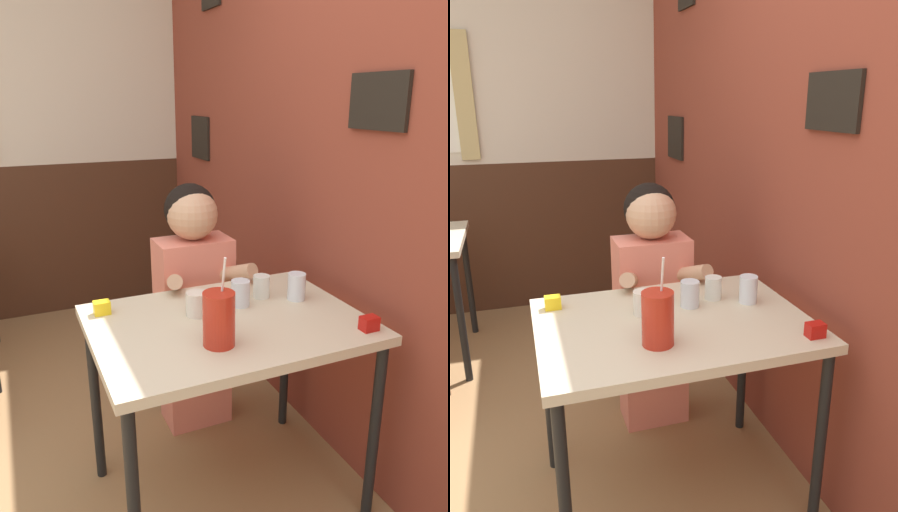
# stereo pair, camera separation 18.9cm
# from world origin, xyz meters

# --- Properties ---
(brick_wall_right) EXTENTS (0.08, 4.60, 2.70)m
(brick_wall_right) POSITION_xyz_m (1.26, 1.30, 1.35)
(brick_wall_right) COLOR brown
(brick_wall_right) RESTS_ON ground_plane
(main_table) EXTENTS (0.97, 0.72, 0.78)m
(main_table) POSITION_xyz_m (0.67, 0.41, 0.70)
(main_table) COLOR beige
(main_table) RESTS_ON ground_plane
(person_seated) EXTENTS (0.42, 0.42, 1.19)m
(person_seated) POSITION_xyz_m (0.74, 0.94, 0.65)
(person_seated) COLOR #EA7F6B
(person_seated) RESTS_ON ground_plane
(cocktail_pitcher) EXTENTS (0.11, 0.11, 0.30)m
(cocktail_pitcher) POSITION_xyz_m (0.57, 0.25, 0.87)
(cocktail_pitcher) COLOR #B22819
(cocktail_pitcher) RESTS_ON main_table
(glass_near_pitcher) EXTENTS (0.07, 0.07, 0.11)m
(glass_near_pitcher) POSITION_xyz_m (1.00, 0.47, 0.83)
(glass_near_pitcher) COLOR silver
(glass_near_pitcher) RESTS_ON main_table
(glass_center) EXTENTS (0.07, 0.07, 0.09)m
(glass_center) POSITION_xyz_m (0.88, 0.55, 0.82)
(glass_center) COLOR silver
(glass_center) RESTS_ON main_table
(glass_far_side) EXTENTS (0.08, 0.08, 0.09)m
(glass_far_side) POSITION_xyz_m (0.58, 0.49, 0.82)
(glass_far_side) COLOR silver
(glass_far_side) RESTS_ON main_table
(glass_by_brick) EXTENTS (0.07, 0.07, 0.10)m
(glass_by_brick) POSITION_xyz_m (0.77, 0.51, 0.83)
(glass_by_brick) COLOR silver
(glass_by_brick) RESTS_ON main_table
(condiment_ketchup) EXTENTS (0.06, 0.04, 0.05)m
(condiment_ketchup) POSITION_xyz_m (1.08, 0.13, 0.80)
(condiment_ketchup) COLOR #B7140F
(condiment_ketchup) RESTS_ON main_table
(condiment_mustard) EXTENTS (0.06, 0.04, 0.05)m
(condiment_mustard) POSITION_xyz_m (0.27, 0.64, 0.80)
(condiment_mustard) COLOR yellow
(condiment_mustard) RESTS_ON main_table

